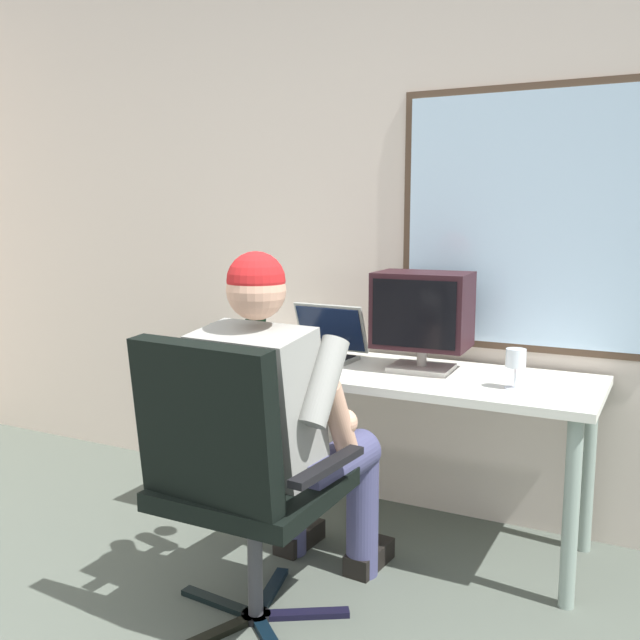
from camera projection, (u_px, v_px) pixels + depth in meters
name	position (u px, v px, depth m)	size (l,w,h in m)	color
wall_rear	(417.00, 214.00, 3.11)	(5.97, 0.08, 2.67)	beige
desk	(384.00, 390.00, 2.90)	(1.69, 0.60, 0.71)	gray
office_chair	(233.00, 468.00, 2.19)	(0.64, 0.62, 0.98)	black
person_seated	(281.00, 420.00, 2.40)	(0.55, 0.78, 1.23)	#404168
crt_monitor	(423.00, 312.00, 2.84)	(0.39, 0.28, 0.40)	beige
laptop	(321.00, 344.00, 3.11)	(0.36, 0.34, 0.23)	gray
wine_glass	(516.00, 361.00, 2.56)	(0.07, 0.07, 0.15)	silver
desk_speaker	(256.00, 336.00, 3.22)	(0.08, 0.08, 0.16)	black
coffee_mug	(243.00, 348.00, 3.05)	(0.09, 0.09, 0.11)	black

